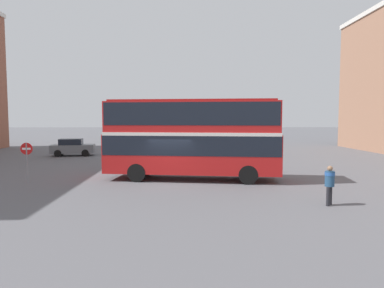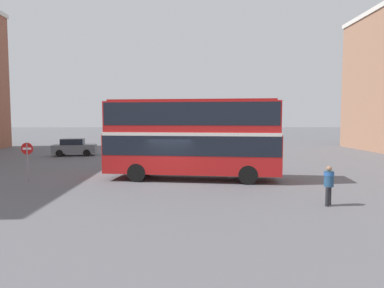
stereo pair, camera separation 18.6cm
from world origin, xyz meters
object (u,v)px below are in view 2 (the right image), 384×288
Objects in this scene: parked_car_kerb_near at (218,147)px; parked_car_kerb_far at (74,147)px; parked_car_side_street at (150,149)px; double_decker_bus at (192,134)px; no_entry_sign at (27,155)px; pedestrian_foreground at (329,181)px.

parked_car_kerb_far is (-14.26, -0.14, 0.03)m from parked_car_kerb_near.
parked_car_kerb_far is at bearing -17.98° from parked_car_side_street.
double_decker_bus is 13.97m from parked_car_kerb_near.
parked_car_side_street is (-3.77, 12.11, -1.99)m from double_decker_bus.
no_entry_sign is at bearing -90.49° from parked_car_kerb_far.
double_decker_bus reaches higher than no_entry_sign.
parked_car_kerb_near is at bearing 86.25° from double_decker_bus.
pedestrian_foreground is at bearing -57.43° from parked_car_kerb_far.
pedestrian_foreground is 20.69m from parked_car_side_street.
parked_car_kerb_far is (-17.06, 19.71, -0.20)m from pedestrian_foreground.
no_entry_sign is (-9.46, -0.78, -1.17)m from double_decker_bus.
parked_car_side_street is (-9.41, 18.42, -0.28)m from pedestrian_foreground.
parked_car_kerb_near is 6.77m from parked_car_side_street.
no_entry_sign is (-15.11, 5.52, 0.54)m from pedestrian_foreground.
parked_car_kerb_far is 7.75m from parked_car_side_street.
parked_car_kerb_far is at bearing 97.82° from no_entry_sign.
parked_car_side_street is at bearing 66.18° from no_entry_sign.
parked_car_kerb_near is 1.00× the size of parked_car_kerb_far.
pedestrian_foreground is (5.65, -6.31, -1.71)m from double_decker_bus.
parked_car_kerb_near is (2.85, 13.54, -1.94)m from double_decker_bus.
parked_car_side_street is 2.06× the size of no_entry_sign.
parked_car_kerb_near is 0.91× the size of parked_car_side_street.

